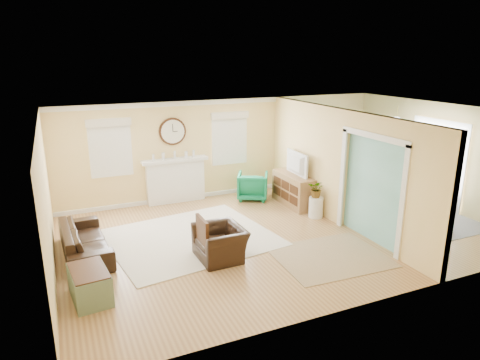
% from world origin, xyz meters
% --- Properties ---
extents(floor, '(9.00, 9.00, 0.00)m').
position_xyz_m(floor, '(0.00, 0.00, 0.00)').
color(floor, '#94643B').
rests_on(floor, ground).
extents(wall_back, '(9.00, 0.02, 2.60)m').
position_xyz_m(wall_back, '(0.00, 3.00, 1.30)').
color(wall_back, '#E9CC74').
rests_on(wall_back, ground).
extents(wall_front, '(9.00, 0.02, 2.60)m').
position_xyz_m(wall_front, '(0.00, -3.00, 1.30)').
color(wall_front, '#E9CC74').
rests_on(wall_front, ground).
extents(wall_left, '(0.02, 6.00, 2.60)m').
position_xyz_m(wall_left, '(-4.50, 0.00, 1.30)').
color(wall_left, '#E9CC74').
rests_on(wall_left, ground).
extents(wall_right, '(0.02, 6.00, 2.60)m').
position_xyz_m(wall_right, '(4.50, 0.00, 1.30)').
color(wall_right, '#E9CC74').
rests_on(wall_right, ground).
extents(ceiling, '(9.00, 6.00, 0.02)m').
position_xyz_m(ceiling, '(0.00, 0.00, 2.60)').
color(ceiling, white).
rests_on(ceiling, wall_back).
extents(partition, '(0.17, 6.00, 2.60)m').
position_xyz_m(partition, '(1.51, 0.28, 1.36)').
color(partition, '#E9CC74').
rests_on(partition, ground).
extents(fireplace, '(1.70, 0.30, 1.17)m').
position_xyz_m(fireplace, '(-1.50, 2.88, 0.60)').
color(fireplace, white).
rests_on(fireplace, ground).
extents(wall_clock, '(0.70, 0.07, 0.70)m').
position_xyz_m(wall_clock, '(-1.50, 2.97, 1.85)').
color(wall_clock, '#452512').
rests_on(wall_clock, wall_back).
extents(window_left, '(1.05, 0.13, 1.42)m').
position_xyz_m(window_left, '(-3.05, 2.95, 1.66)').
color(window_left, white).
rests_on(window_left, wall_back).
extents(window_right, '(1.05, 0.13, 1.42)m').
position_xyz_m(window_right, '(0.05, 2.95, 1.66)').
color(window_right, white).
rests_on(window_right, wall_back).
extents(french_doors, '(0.06, 1.70, 2.20)m').
position_xyz_m(french_doors, '(4.45, 0.00, 1.10)').
color(french_doors, white).
rests_on(french_doors, ground).
extents(pendant, '(0.30, 0.30, 0.55)m').
position_xyz_m(pendant, '(3.00, 0.00, 2.20)').
color(pendant, gold).
rests_on(pendant, ceiling).
extents(rug_cream, '(3.62, 3.25, 0.02)m').
position_xyz_m(rug_cream, '(-1.86, 0.48, 0.01)').
color(rug_cream, beige).
rests_on(rug_cream, floor).
extents(rug_jute, '(2.11, 1.76, 0.01)m').
position_xyz_m(rug_jute, '(0.32, -1.44, 0.01)').
color(rug_jute, tan).
rests_on(rug_jute, floor).
extents(rug_grey, '(2.61, 3.26, 0.01)m').
position_xyz_m(rug_grey, '(3.21, -0.22, 0.01)').
color(rug_grey, slate).
rests_on(rug_grey, floor).
extents(sofa, '(0.89, 2.04, 0.59)m').
position_xyz_m(sofa, '(-3.94, 0.55, 0.29)').
color(sofa, black).
rests_on(sofa, floor).
extents(eames_chair, '(0.86, 0.98, 0.62)m').
position_xyz_m(eames_chair, '(-1.61, -0.63, 0.31)').
color(eames_chair, black).
rests_on(eames_chair, floor).
extents(green_chair, '(1.05, 1.06, 0.72)m').
position_xyz_m(green_chair, '(0.44, 2.29, 0.36)').
color(green_chair, '#097147').
rests_on(green_chair, floor).
extents(trunk, '(0.63, 0.93, 0.51)m').
position_xyz_m(trunk, '(-4.00, -1.13, 0.25)').
color(trunk, slate).
rests_on(trunk, floor).
extents(credenza, '(0.48, 1.41, 0.80)m').
position_xyz_m(credenza, '(1.19, 1.45, 0.40)').
color(credenza, '#A37C4C').
rests_on(credenza, floor).
extents(tv, '(0.17, 1.02, 0.58)m').
position_xyz_m(tv, '(1.17, 1.45, 1.09)').
color(tv, black).
rests_on(tv, credenza).
extents(garden_stool, '(0.33, 0.33, 0.49)m').
position_xyz_m(garden_stool, '(1.23, 0.46, 0.25)').
color(garden_stool, white).
rests_on(garden_stool, floor).
extents(potted_plant, '(0.50, 0.51, 0.43)m').
position_xyz_m(potted_plant, '(1.23, 0.46, 0.71)').
color(potted_plant, '#337F33').
rests_on(potted_plant, garden_stool).
extents(dining_table, '(1.01, 1.80, 0.63)m').
position_xyz_m(dining_table, '(3.21, -0.22, 0.32)').
color(dining_table, '#452512').
rests_on(dining_table, floor).
extents(dining_chair_n, '(0.52, 0.52, 0.98)m').
position_xyz_m(dining_chair_n, '(3.16, 0.84, 0.58)').
color(dining_chair_n, slate).
rests_on(dining_chair_n, floor).
extents(dining_chair_s, '(0.48, 0.48, 0.95)m').
position_xyz_m(dining_chair_s, '(3.17, -1.35, 0.56)').
color(dining_chair_s, slate).
rests_on(dining_chair_s, floor).
extents(dining_chair_w, '(0.45, 0.45, 0.89)m').
position_xyz_m(dining_chair_w, '(2.64, -0.30, 0.52)').
color(dining_chair_w, white).
rests_on(dining_chair_w, floor).
extents(dining_chair_e, '(0.50, 0.50, 1.04)m').
position_xyz_m(dining_chair_e, '(3.86, -0.23, 0.61)').
color(dining_chair_e, slate).
rests_on(dining_chair_e, floor).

